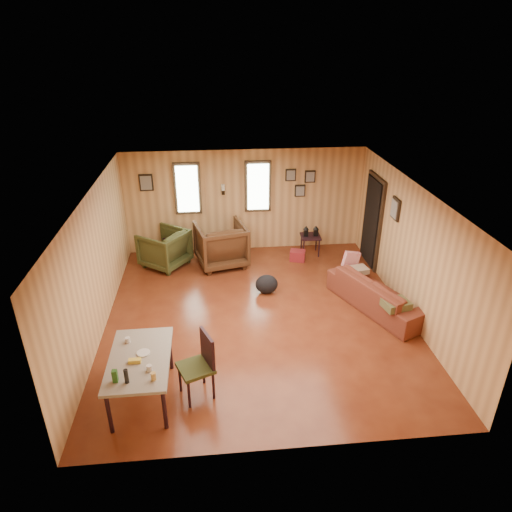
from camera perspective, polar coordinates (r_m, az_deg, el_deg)
The scene contains 11 objects.
room at distance 8.16m, azimuth 1.27°, elevation 0.64°, with size 5.54×6.04×2.44m.
sofa at distance 8.86m, azimuth 15.24°, elevation -3.92°, with size 2.12×0.62×0.83m, color maroon.
recliner_brown at distance 10.14m, azimuth -4.39°, elevation 1.69°, with size 1.03×0.97×1.06m, color #432714.
recliner_green at distance 10.29m, azimuth -11.39°, elevation 1.15°, with size 0.89×0.83×0.92m, color #393E1C.
end_table at distance 10.52m, azimuth -9.91°, elevation 1.22°, with size 0.62×0.60×0.63m.
side_table at distance 10.69m, azimuth 6.84°, elevation 2.65°, with size 0.46×0.46×0.72m.
cooler at distance 10.49m, azimuth 5.22°, elevation 0.07°, with size 0.39×0.33×0.24m.
backpack at distance 9.13m, azimuth 1.33°, elevation -3.54°, with size 0.54×0.47×0.39m.
sofa_pillows at distance 8.81m, azimuth 14.50°, elevation -3.29°, with size 0.79×1.89×0.39m.
dining_table at distance 6.63m, azimuth -14.35°, elevation -12.73°, with size 0.84×1.40×0.91m.
dining_chair at distance 6.62m, azimuth -6.97°, elevation -13.01°, with size 0.59×0.59×1.00m.
Camera 1 is at (-0.74, -7.03, 4.72)m, focal length 32.00 mm.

